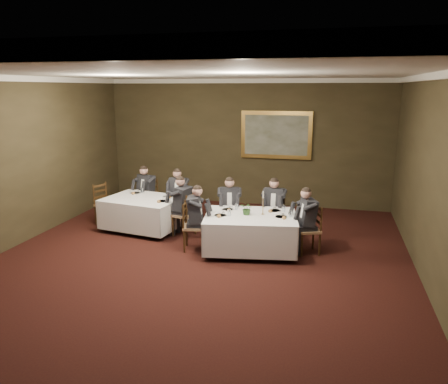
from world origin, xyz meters
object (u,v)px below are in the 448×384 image
at_px(chair_main_backleft, 229,223).
at_px(chair_sec_backright, 179,211).
at_px(chair_sec_backleft, 148,207).
at_px(table_second, 143,211).
at_px(candlestick, 263,206).
at_px(chair_sec_endright, 185,223).
at_px(diner_sec_backright, 179,202).
at_px(diner_sec_backleft, 147,198).
at_px(diner_sec_endright, 184,214).
at_px(diner_main_backright, 274,215).
at_px(chair_main_endright, 308,239).
at_px(chair_sec_endleft, 106,213).
at_px(chair_main_backright, 274,224).
at_px(table_main, 250,230).
at_px(painting, 276,135).
at_px(diner_main_backleft, 229,214).
at_px(centerpiece, 247,208).
at_px(diner_main_endleft, 194,226).
at_px(diner_main_endright, 308,229).
at_px(chair_main_endleft, 193,236).

distance_m(chair_main_backleft, chair_sec_backright, 1.61).
bearing_deg(chair_sec_backleft, table_second, 128.06).
xyz_separation_m(chair_sec_backleft, candlestick, (3.22, -1.59, 0.66)).
relative_size(chair_sec_backright, chair_sec_endright, 1.00).
relative_size(diner_sec_backright, chair_sec_endright, 1.35).
distance_m(diner_sec_backleft, diner_sec_endright, 1.77).
xyz_separation_m(chair_main_backleft, diner_main_backright, (0.98, 0.15, 0.23)).
bearing_deg(chair_sec_endright, diner_main_backright, -65.46).
xyz_separation_m(chair_main_endright, diner_sec_backleft, (-4.15, 1.51, 0.23)).
height_order(chair_sec_backright, chair_sec_endleft, same).
relative_size(diner_main_backright, chair_sec_backleft, 1.35).
height_order(chair_main_backright, diner_sec_backright, diner_sec_backright).
bearing_deg(diner_sec_endright, table_main, -97.41).
xyz_separation_m(chair_main_endright, painting, (-1.15, 3.49, 1.71)).
bearing_deg(diner_main_backleft, chair_main_backleft, -90.00).
xyz_separation_m(table_main, diner_sec_endright, (-1.63, 0.59, 0.06)).
relative_size(chair_sec_backleft, diner_sec_backleft, 0.74).
bearing_deg(centerpiece, diner_main_endleft, -169.47).
bearing_deg(diner_main_endright, diner_sec_endright, 59.79).
xyz_separation_m(table_second, diner_main_backright, (3.03, 0.24, 0.06)).
distance_m(diner_main_backleft, diner_main_endright, 1.90).
bearing_deg(table_second, diner_sec_endright, -9.30).
bearing_deg(diner_main_endright, chair_sec_endright, 59.81).
relative_size(chair_main_backleft, chair_sec_backright, 1.00).
height_order(chair_main_backright, diner_sec_endright, diner_sec_endright).
xyz_separation_m(chair_main_endright, diner_sec_backright, (-3.24, 1.36, 0.23)).
xyz_separation_m(centerpiece, painting, (0.08, 3.67, 1.09)).
bearing_deg(diner_main_endright, diner_sec_backleft, 48.10).
height_order(chair_main_backright, chair_main_endright, same).
xyz_separation_m(diner_main_endright, chair_sec_backleft, (-4.14, 1.53, -0.23)).
relative_size(diner_main_backleft, diner_main_backright, 1.00).
bearing_deg(chair_sec_endleft, chair_sec_endright, 101.24).
height_order(diner_main_backleft, chair_main_endleft, diner_main_backleft).
relative_size(chair_main_endright, candlestick, 2.02).
height_order(chair_sec_endright, candlestick, candlestick).
height_order(diner_main_endleft, chair_sec_endleft, diner_main_endleft).
bearing_deg(chair_main_endright, chair_main_backleft, 47.74).
bearing_deg(chair_sec_endright, chair_sec_backleft, 63.60).
bearing_deg(diner_main_backleft, painting, -115.13).
xyz_separation_m(chair_main_endleft, diner_main_endleft, (0.01, 0.00, 0.23)).
distance_m(table_second, chair_sec_endleft, 1.10).
xyz_separation_m(diner_sec_backright, chair_sec_endleft, (-1.67, -0.61, -0.23)).
xyz_separation_m(diner_main_endright, chair_sec_endleft, (-4.90, 0.76, -0.23)).
bearing_deg(table_main, diner_main_endright, 9.12).
height_order(chair_main_endright, chair_sec_backright, same).
xyz_separation_m(chair_sec_backleft, chair_sec_backright, (0.91, -0.15, 0.00)).
xyz_separation_m(chair_sec_backleft, diner_sec_backleft, (-0.00, -0.01, 0.23)).
height_order(diner_main_backleft, diner_main_backright, same).
bearing_deg(table_second, candlestick, -12.53).
distance_m(diner_main_backright, diner_main_endright, 1.15).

